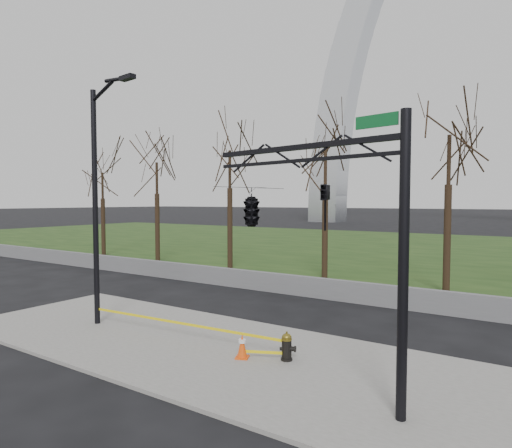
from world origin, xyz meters
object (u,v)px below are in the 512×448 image
Objects in this scene: fire_hydrant at (287,347)px; traffic_signal_mast at (274,207)px; street_light at (98,189)px; traffic_cone at (242,346)px.

traffic_signal_mast is (0.18, -0.97, 3.70)m from fire_hydrant.
fire_hydrant is at bearing 11.31° from street_light.
traffic_cone is at bearing 170.36° from traffic_signal_mast.
street_light reaches higher than fire_hydrant.
traffic_cone is (-1.09, -0.51, -0.02)m from fire_hydrant.
traffic_signal_mast is at bearing -96.16° from fire_hydrant.
street_light reaches higher than traffic_cone.
fire_hydrant is 1.16× the size of traffic_cone.
fire_hydrant is 3.83m from traffic_signal_mast.
fire_hydrant reaches higher than traffic_cone.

